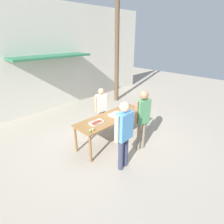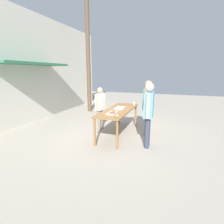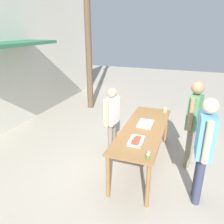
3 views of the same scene
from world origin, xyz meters
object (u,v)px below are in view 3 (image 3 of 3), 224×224
at_px(person_customer_holding_hotdog, 204,143).
at_px(food_tray_sausages, 136,141).
at_px(condiment_jar_ketchup, 148,154).
at_px(food_tray_buns, 146,124).
at_px(condiment_jar_mustard, 148,157).
at_px(utility_pole, 87,1).
at_px(person_server_behind_table, 112,115).
at_px(person_customer_with_cup, 194,117).
at_px(beer_cup, 165,110).

bearing_deg(person_customer_holding_hotdog, food_tray_sausages, -96.50).
bearing_deg(condiment_jar_ketchup, food_tray_buns, 13.93).
xyz_separation_m(condiment_jar_mustard, utility_pole, (4.04, 2.90, 2.64)).
xyz_separation_m(food_tray_buns, person_customer_holding_hotdog, (-0.85, -1.09, 0.19)).
height_order(condiment_jar_mustard, person_server_behind_table, person_server_behind_table).
bearing_deg(condiment_jar_ketchup, person_customer_with_cup, -25.69).
height_order(condiment_jar_mustard, utility_pole, utility_pole).
xyz_separation_m(condiment_jar_ketchup, person_server_behind_table, (1.28, 1.08, 0.02)).
relative_size(condiment_jar_ketchup, person_customer_with_cup, 0.04).
bearing_deg(food_tray_buns, condiment_jar_ketchup, -166.07).
relative_size(food_tray_sausages, beer_cup, 4.26).
bearing_deg(beer_cup, food_tray_sausages, 170.52).
bearing_deg(food_tray_buns, beer_cup, -17.12).
relative_size(condiment_jar_ketchup, beer_cup, 0.86).
bearing_deg(person_server_behind_table, person_customer_with_cup, -83.56).
bearing_deg(food_tray_sausages, utility_pole, 36.06).
xyz_separation_m(condiment_jar_ketchup, utility_pole, (3.96, 2.90, 2.64)).
relative_size(person_customer_with_cup, utility_pole, 0.26).
bearing_deg(food_tray_sausages, person_customer_holding_hotdog, -93.40).
bearing_deg(food_tray_buns, food_tray_sausages, 179.87).
relative_size(condiment_jar_mustard, utility_pole, 0.01).
height_order(food_tray_sausages, person_server_behind_table, person_server_behind_table).
distance_m(food_tray_buns, person_customer_with_cup, 0.96).
bearing_deg(person_customer_holding_hotdog, food_tray_buns, -131.10).
bearing_deg(condiment_jar_mustard, person_customer_with_cup, -24.15).
bearing_deg(person_customer_with_cup, person_server_behind_table, -73.16).
relative_size(beer_cup, person_customer_with_cup, 0.05).
bearing_deg(condiment_jar_mustard, food_tray_buns, 13.31).
bearing_deg(food_tray_buns, person_customer_holding_hotdog, -128.00).
bearing_deg(person_server_behind_table, condiment_jar_mustard, -136.11).
distance_m(condiment_jar_ketchup, person_server_behind_table, 1.67).
bearing_deg(person_server_behind_table, food_tray_buns, -92.51).
bearing_deg(person_customer_with_cup, beer_cup, -124.99).
xyz_separation_m(food_tray_buns, utility_pole, (2.79, 2.61, 2.65)).
xyz_separation_m(beer_cup, person_customer_with_cup, (-0.78, -0.64, 0.20)).
height_order(food_tray_buns, beer_cup, beer_cup).
height_order(food_tray_sausages, beer_cup, beer_cup).
distance_m(condiment_jar_ketchup, beer_cup, 2.09).
xyz_separation_m(food_tray_buns, person_customer_with_cup, (0.14, -0.92, 0.22)).
distance_m(food_tray_buns, beer_cup, 0.96).
xyz_separation_m(food_tray_buns, beer_cup, (0.92, -0.28, 0.02)).
bearing_deg(person_customer_holding_hotdog, condiment_jar_mustard, -66.50).
distance_m(beer_cup, person_customer_with_cup, 1.03).
bearing_deg(utility_pole, person_customer_holding_hotdog, -134.56).
bearing_deg(utility_pole, person_customer_with_cup, -126.92).
relative_size(food_tray_buns, utility_pole, 0.06).
height_order(condiment_jar_mustard, beer_cup, beer_cup).
height_order(person_customer_holding_hotdog, person_customer_with_cup, person_customer_with_cup).
relative_size(person_server_behind_table, utility_pole, 0.22).
height_order(food_tray_buns, condiment_jar_ketchup, condiment_jar_ketchup).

